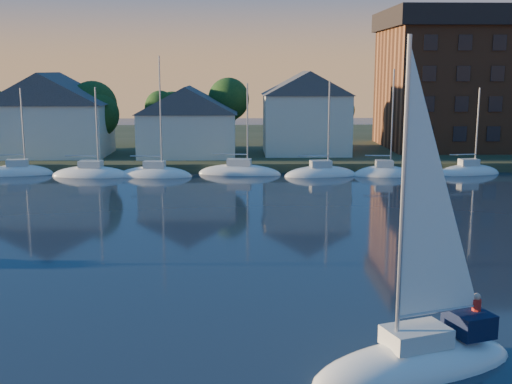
{
  "coord_description": "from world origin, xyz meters",
  "views": [
    {
      "loc": [
        -0.08,
        -17.82,
        10.94
      ],
      "look_at": [
        1.0,
        22.0,
        3.33
      ],
      "focal_mm": 45.0,
      "sensor_mm": 36.0,
      "label": 1
    }
  ],
  "objects_px": {
    "clubhouse_centre": "(188,121)",
    "clubhouse_east": "(306,112)",
    "hero_sailboat": "(418,355)",
    "clubhouse_west": "(51,113)",
    "condo_block": "(503,79)"
  },
  "relations": [
    {
      "from": "clubhouse_centre",
      "to": "clubhouse_east",
      "type": "height_order",
      "value": "clubhouse_east"
    },
    {
      "from": "clubhouse_centre",
      "to": "clubhouse_east",
      "type": "bearing_deg",
      "value": 8.13
    },
    {
      "from": "clubhouse_east",
      "to": "hero_sailboat",
      "type": "xyz_separation_m",
      "value": [
        -1.46,
        -54.81,
        -5.44
      ]
    },
    {
      "from": "clubhouse_west",
      "to": "hero_sailboat",
      "type": "relative_size",
      "value": 1.03
    },
    {
      "from": "clubhouse_west",
      "to": "clubhouse_centre",
      "type": "xyz_separation_m",
      "value": [
        16.0,
        -1.0,
        -0.8
      ]
    },
    {
      "from": "condo_block",
      "to": "clubhouse_west",
      "type": "bearing_deg",
      "value": -172.93
    },
    {
      "from": "condo_block",
      "to": "hero_sailboat",
      "type": "relative_size",
      "value": 2.35
    },
    {
      "from": "hero_sailboat",
      "to": "clubhouse_centre",
      "type": "bearing_deg",
      "value": -95.5
    },
    {
      "from": "condo_block",
      "to": "clubhouse_east",
      "type": "bearing_deg",
      "value": -167.11
    },
    {
      "from": "clubhouse_west",
      "to": "hero_sailboat",
      "type": "bearing_deg",
      "value": -62.06
    },
    {
      "from": "clubhouse_west",
      "to": "hero_sailboat",
      "type": "height_order",
      "value": "hero_sailboat"
    },
    {
      "from": "clubhouse_east",
      "to": "clubhouse_west",
      "type": "bearing_deg",
      "value": -178.09
    },
    {
      "from": "hero_sailboat",
      "to": "condo_block",
      "type": "bearing_deg",
      "value": -133.18
    },
    {
      "from": "hero_sailboat",
      "to": "clubhouse_east",
      "type": "bearing_deg",
      "value": -110.39
    },
    {
      "from": "clubhouse_west",
      "to": "clubhouse_east",
      "type": "relative_size",
      "value": 1.3
    }
  ]
}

